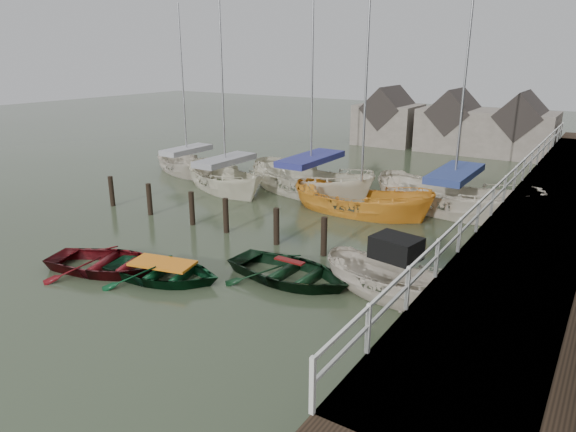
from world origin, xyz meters
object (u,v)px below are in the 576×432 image
Objects in this scene: rowboat_green at (164,279)px; sailboat_b at (311,192)px; sailboat_a at (226,188)px; sailboat_e at (188,172)px; rowboat_red at (110,271)px; sailboat_c at (360,212)px; motorboat at (391,294)px; rowboat_dkgreen at (290,280)px; sailboat_d at (452,210)px.

sailboat_b is (-1.38, 11.39, 0.06)m from rowboat_green.
sailboat_a is 4.59m from sailboat_e.
sailboat_c is (4.08, 10.34, 0.01)m from rowboat_red.
rowboat_green is at bearing 168.13° from sailboat_c.
sailboat_a reaches higher than rowboat_green.
sailboat_e reaches higher than rowboat_red.
rowboat_green is 0.82× the size of motorboat.
rowboat_dkgreen is 7.85m from sailboat_c.
sailboat_d is at bearing -10.07° from rowboat_dkgreen.
sailboat_d reaches higher than sailboat_a.
sailboat_d is (2.15, 10.07, 0.06)m from rowboat_dkgreen.
sailboat_c is at bearing 11.09° from rowboat_dkgreen.
sailboat_e is at bearing 27.17° from rowboat_green.
rowboat_red is 0.31× the size of sailboat_d.
motorboat is at bearing -124.80° from sailboat_b.
sailboat_a is at bearing 16.01° from rowboat_green.
sailboat_c is at bearing -64.68° from sailboat_a.
sailboat_e is at bearing 71.95° from motorboat.
sailboat_b is 8.41m from sailboat_e.
motorboat is 13.85m from sailboat_a.
sailboat_d is (11.02, 2.43, -0.00)m from sailboat_a.
rowboat_dkgreen is 16.11m from sailboat_e.
sailboat_e reaches higher than motorboat.
sailboat_a is (-3.54, 10.23, 0.06)m from rowboat_red.
motorboat is 8.32m from sailboat_c.
sailboat_a is at bearing -0.10° from rowboat_red.
sailboat_d is at bearing -37.89° from rowboat_green.
rowboat_green is (1.97, 0.50, 0.00)m from rowboat_red.
sailboat_d is (7.47, 12.66, 0.06)m from rowboat_red.
rowboat_green is 0.37× the size of sailboat_e.
rowboat_dkgreen is 0.31× the size of sailboat_d.
sailboat_e is at bearing 93.24° from sailboat_a.
sailboat_a reaches higher than motorboat.
sailboat_a reaches higher than sailboat_b.
sailboat_c reaches higher than motorboat.
rowboat_dkgreen is at bearing -139.95° from sailboat_b.
sailboat_b reaches higher than sailboat_c.
rowboat_dkgreen is at bearing -71.65° from rowboat_green.
rowboat_dkgreen is 11.70m from sailboat_a.
sailboat_b reaches higher than sailboat_e.
rowboat_dkgreen is 10.43m from sailboat_b.
rowboat_red is at bearing 159.62° from sailboat_d.
rowboat_red is 0.39× the size of sailboat_c.
sailboat_c is (-1.24, 7.75, 0.01)m from rowboat_dkgreen.
motorboat is at bearing -80.49° from rowboat_green.
motorboat is at bearing -97.24° from sailboat_e.
sailboat_c is (-4.33, 7.10, -0.08)m from motorboat.
motorboat is 0.45× the size of sailboat_e.
rowboat_green is 0.92× the size of rowboat_dkgreen.
sailboat_d is (5.51, 12.16, 0.06)m from rowboat_green.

